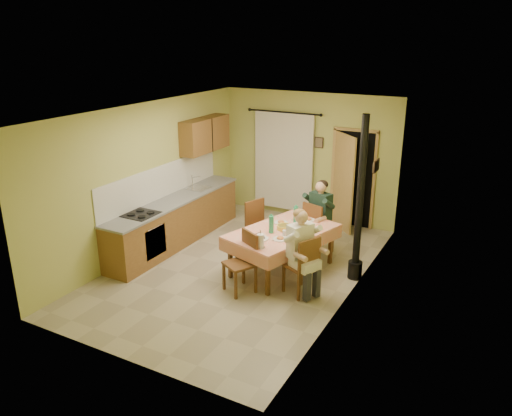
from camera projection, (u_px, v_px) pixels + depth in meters
The scene contains 17 objects.
floor at pixel (241, 268), 8.91m from camera, with size 4.00×6.00×0.01m, color tan.
room_shell at pixel (240, 170), 8.31m from camera, with size 4.04×6.04×2.82m.
kitchen_run at pixel (176, 220), 9.84m from camera, with size 0.64×3.64×1.56m.
upper_cabinets at pixel (205, 135), 10.49m from camera, with size 0.35×1.40×0.70m, color brown.
curtain at pixel (283, 161), 11.15m from camera, with size 1.70×0.07×2.22m.
doorway at pixel (348, 180), 10.48m from camera, with size 0.96×0.62×2.15m.
dining_table at pixel (282, 250), 8.71m from camera, with size 1.64×2.17×0.76m.
tableware at pixel (280, 228), 8.49m from camera, with size 0.66×1.66×0.33m.
chair_far at pixel (318, 238), 9.46m from camera, with size 0.56×0.56×1.01m.
chair_near at pixel (241, 274), 8.04m from camera, with size 0.59×0.59×1.00m.
chair_right at pixel (301, 277), 7.96m from camera, with size 0.58×0.58×1.00m.
chair_left at pixel (261, 239), 9.40m from camera, with size 0.59×0.59×1.03m.
man_far at pixel (319, 209), 9.28m from camera, with size 0.64×0.57×1.39m.
man_right at pixel (301, 243), 7.78m from camera, with size 0.61×0.65×1.39m.
stove_flue at pixel (358, 222), 8.22m from camera, with size 0.24×0.24×2.80m.
picture_back at pixel (319, 143), 10.69m from camera, with size 0.19×0.03×0.23m, color black.
picture_right at pixel (376, 166), 8.42m from camera, with size 0.03×0.31×0.21m, color brown.
Camera 1 is at (4.03, -6.97, 3.97)m, focal length 35.00 mm.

